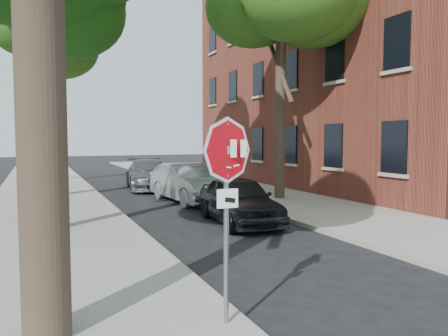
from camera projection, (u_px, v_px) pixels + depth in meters
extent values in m
plane|color=black|center=(274.00, 323.00, 5.84)|extent=(120.00, 120.00, 0.00)
cube|color=gray|center=(48.00, 205.00, 15.84)|extent=(4.00, 55.00, 0.12)
cube|color=gray|center=(256.00, 193.00, 19.20)|extent=(4.00, 55.00, 0.12)
cube|color=#9E9384|center=(106.00, 201.00, 16.65)|extent=(0.12, 55.00, 0.13)
cube|color=#9E9384|center=(213.00, 196.00, 18.39)|extent=(0.12, 55.00, 0.13)
cube|color=maroon|center=(370.00, 46.00, 23.70)|extent=(12.00, 20.00, 15.00)
cylinder|color=gray|center=(226.00, 222.00, 5.47)|extent=(0.06, 0.06, 2.60)
cube|color=#99999E|center=(227.00, 150.00, 5.38)|extent=(0.05, 0.06, 0.10)
cylinder|color=#99999E|center=(227.00, 150.00, 5.38)|extent=(0.76, 0.32, 0.82)
cylinder|color=white|center=(228.00, 150.00, 5.36)|extent=(0.76, 0.32, 0.82)
cylinder|color=red|center=(228.00, 150.00, 5.36)|extent=(0.68, 0.29, 0.74)
cube|color=white|center=(212.00, 149.00, 5.26)|extent=(0.08, 0.00, 0.22)
cube|color=white|center=(223.00, 149.00, 5.32)|extent=(0.08, 0.00, 0.22)
cube|color=white|center=(233.00, 149.00, 5.38)|extent=(0.08, 0.00, 0.22)
cube|color=white|center=(244.00, 148.00, 5.43)|extent=(0.08, 0.00, 0.22)
cube|color=silver|center=(220.00, 166.00, 5.32)|extent=(0.08, 0.00, 0.03)
cube|color=silver|center=(228.00, 167.00, 5.36)|extent=(0.08, 0.00, 0.03)
cube|color=silver|center=(236.00, 165.00, 5.40)|extent=(0.08, 0.00, 0.03)
cube|color=white|center=(228.00, 198.00, 5.41)|extent=(0.28, 0.02, 0.24)
cube|color=black|center=(230.00, 200.00, 5.41)|extent=(0.15, 0.00, 0.08)
cylinder|color=black|center=(44.00, 42.00, 10.89)|extent=(0.44, 0.44, 9.50)
cylinder|color=black|center=(46.00, 72.00, 17.37)|extent=(0.48, 0.48, 10.00)
ellipsoid|color=#0D440D|center=(44.00, 0.00, 17.18)|extent=(4.62, 4.62, 3.70)
ellipsoid|color=#0D440D|center=(22.00, 14.00, 17.64)|extent=(4.20, 4.20, 3.36)
cylinder|color=black|center=(38.00, 99.00, 23.69)|extent=(0.40, 0.40, 9.00)
ellipsoid|color=#225212|center=(36.00, 52.00, 23.52)|extent=(4.16, 4.16, 3.33)
ellipsoid|color=#225212|center=(55.00, 33.00, 23.31)|extent=(3.40, 3.40, 2.72)
ellipsoid|color=#225212|center=(21.00, 60.00, 23.94)|extent=(3.78, 3.78, 3.02)
cylinder|color=black|center=(280.00, 83.00, 17.06)|extent=(0.40, 0.40, 9.00)
ellipsoid|color=#225212|center=(281.00, 18.00, 16.89)|extent=(4.16, 4.16, 3.33)
ellipsoid|color=#225212|center=(255.00, 30.00, 17.31)|extent=(3.78, 3.78, 3.02)
imported|color=black|center=(239.00, 200.00, 12.67)|extent=(1.98, 4.16, 1.37)
imported|color=gray|center=(188.00, 183.00, 16.87)|extent=(2.02, 4.68, 1.50)
imported|color=#4B4A4F|center=(149.00, 174.00, 21.38)|extent=(2.63, 5.20, 1.45)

